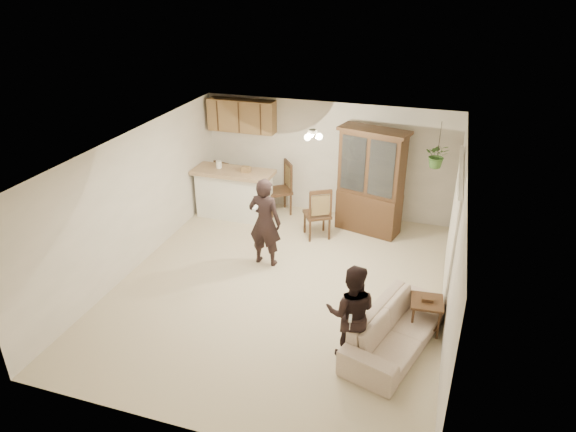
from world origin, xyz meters
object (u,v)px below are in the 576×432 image
(sofa, at_px, (397,326))
(chair_hutch_left, at_px, (278,199))
(china_hutch, at_px, (371,182))
(chair_hutch_right, at_px, (317,222))
(child, at_px, (351,317))
(chair_bar, at_px, (217,195))
(side_table, at_px, (425,315))
(adult, at_px, (265,220))

(sofa, relative_size, chair_hutch_left, 1.57)
(china_hutch, distance_m, chair_hutch_right, 1.36)
(sofa, height_order, chair_hutch_right, chair_hutch_right)
(child, height_order, chair_bar, child)
(china_hutch, bearing_deg, chair_hutch_right, -133.53)
(china_hutch, distance_m, side_table, 3.44)
(chair_hutch_left, bearing_deg, child, -5.48)
(child, bearing_deg, china_hutch, -91.99)
(sofa, bearing_deg, side_table, -17.88)
(adult, relative_size, child, 1.33)
(adult, xyz_separation_m, china_hutch, (1.59, 1.91, 0.18))
(adult, height_order, child, adult)
(china_hutch, xyz_separation_m, side_table, (1.39, -3.03, -0.81))
(chair_hutch_left, bearing_deg, sofa, 3.05)
(chair_hutch_left, bearing_deg, chair_bar, -120.56)
(side_table, xyz_separation_m, chair_hutch_left, (-3.45, 3.28, 0.07))
(adult, height_order, side_table, adult)
(chair_hutch_left, distance_m, chair_hutch_right, 1.39)
(china_hutch, bearing_deg, adult, -115.36)
(child, bearing_deg, adult, -53.63)
(adult, distance_m, chair_bar, 2.84)
(adult, bearing_deg, china_hutch, -126.50)
(sofa, xyz_separation_m, child, (-0.61, -0.40, 0.31))
(sofa, distance_m, chair_hutch_left, 4.90)
(sofa, bearing_deg, chair_hutch_left, 56.39)
(adult, distance_m, child, 2.88)
(sofa, bearing_deg, adult, 75.06)
(china_hutch, xyz_separation_m, chair_hutch_left, (-2.06, 0.24, -0.75))
(sofa, height_order, chair_bar, chair_bar)
(chair_bar, xyz_separation_m, chair_hutch_right, (2.55, -0.70, 0.02))
(child, height_order, china_hutch, china_hutch)
(adult, bearing_deg, child, 137.70)
(sofa, distance_m, adult, 3.14)
(chair_bar, relative_size, chair_hutch_right, 0.93)
(sofa, height_order, chair_hutch_left, chair_hutch_left)
(china_hutch, relative_size, side_table, 3.79)
(china_hutch, height_order, side_table, china_hutch)
(adult, xyz_separation_m, chair_bar, (-1.90, 2.01, -0.61))
(china_hutch, distance_m, chair_hutch_left, 2.21)
(china_hutch, bearing_deg, side_table, -50.83)
(adult, distance_m, side_table, 3.25)
(chair_bar, xyz_separation_m, chair_hutch_left, (1.44, 0.14, 0.04))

